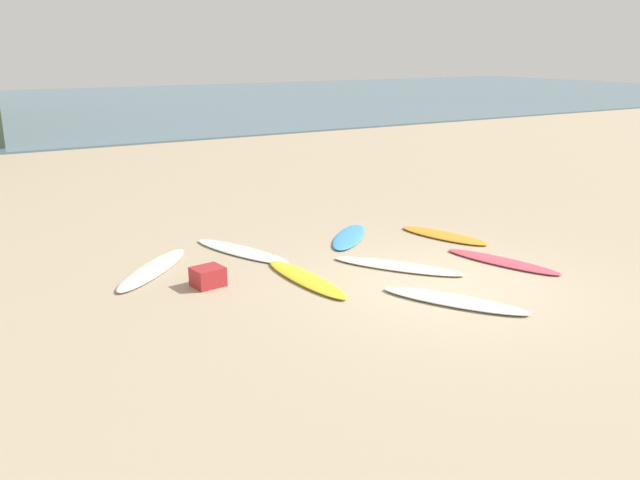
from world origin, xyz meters
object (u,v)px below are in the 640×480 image
object	(u,v)px
surfboard_7	(306,279)
beach_cooler	(208,277)
surfboard_5	(502,261)
surfboard_2	(454,301)
surfboard_3	(241,251)
surfboard_0	(398,266)
surfboard_4	(444,235)
surfboard_1	(153,269)
surfboard_6	(349,237)

from	to	relation	value
surfboard_7	beach_cooler	size ratio (longest dim) A/B	4.71
surfboard_5	beach_cooler	size ratio (longest dim) A/B	4.56
surfboard_2	surfboard_3	world-z (taller)	surfboard_2
surfboard_0	surfboard_5	distance (m)	1.99
surfboard_4	surfboard_3	bearing A→B (deg)	147.49
surfboard_5	beach_cooler	xyz separation A→B (m)	(-5.14, 1.62, 0.13)
surfboard_1	surfboard_6	size ratio (longest dim) A/B	1.24
surfboard_7	beach_cooler	bearing A→B (deg)	-25.00
surfboard_4	surfboard_7	bearing A→B (deg)	176.31
surfboard_2	surfboard_7	bearing A→B (deg)	-85.24
surfboard_3	beach_cooler	bearing A→B (deg)	29.51
surfboard_1	surfboard_7	distance (m)	2.80
surfboard_0	surfboard_6	size ratio (longest dim) A/B	1.23
surfboard_2	surfboard_3	size ratio (longest dim) A/B	0.96
surfboard_2	surfboard_0	bearing A→B (deg)	-129.54
surfboard_2	surfboard_6	world-z (taller)	surfboard_2
surfboard_6	surfboard_3	bearing A→B (deg)	-141.76
surfboard_2	surfboard_3	xyz separation A→B (m)	(-1.79, 4.13, -0.01)
surfboard_5	surfboard_7	xyz separation A→B (m)	(-3.60, 1.01, 0.01)
surfboard_0	surfboard_5	bearing A→B (deg)	-57.58
surfboard_3	surfboard_4	size ratio (longest dim) A/B	1.20
surfboard_1	beach_cooler	xyz separation A→B (m)	(0.57, -1.22, 0.12)
surfboard_4	surfboard_1	bearing A→B (deg)	154.15
surfboard_1	surfboard_5	bearing A→B (deg)	-163.93
surfboard_0	surfboard_6	world-z (taller)	surfboard_6
surfboard_4	beach_cooler	distance (m)	5.38
surfboard_0	beach_cooler	bearing A→B (deg)	130.24
surfboard_7	surfboard_5	bearing A→B (deg)	161.35
surfboard_5	surfboard_7	bearing A→B (deg)	147.17
surfboard_0	surfboard_6	xyz separation A→B (m)	(0.29, 2.06, 0.00)
surfboard_3	surfboard_4	bearing A→B (deg)	144.60
surfboard_2	surfboard_6	size ratio (longest dim) A/B	1.19
surfboard_0	surfboard_7	distance (m)	1.79
surfboard_3	surfboard_6	distance (m)	2.37
surfboard_5	surfboard_6	world-z (taller)	surfboard_6
beach_cooler	surfboard_5	bearing A→B (deg)	-17.55
surfboard_4	surfboard_7	xyz separation A→B (m)	(-3.84, -0.89, 0.00)
surfboard_0	surfboard_2	world-z (taller)	surfboard_2
surfboard_1	surfboard_7	size ratio (longest dim) A/B	1.05
surfboard_2	surfboard_4	world-z (taller)	surfboard_2
surfboard_5	beach_cooler	distance (m)	5.39
surfboard_3	surfboard_5	xyz separation A→B (m)	(3.89, -3.06, 0.00)
surfboard_3	beach_cooler	world-z (taller)	beach_cooler
surfboard_7	surfboard_1	bearing A→B (deg)	-44.20
surfboard_2	surfboard_3	distance (m)	4.50
surfboard_6	surfboard_7	xyz separation A→B (m)	(-2.06, -1.82, 0.00)
surfboard_7	surfboard_3	bearing A→B (deg)	-85.00
surfboard_0	surfboard_3	bearing A→B (deg)	96.73
surfboard_4	surfboard_5	bearing A→B (deg)	-113.78
surfboard_4	beach_cooler	bearing A→B (deg)	166.15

